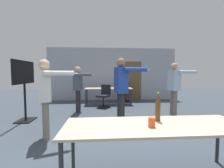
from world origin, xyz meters
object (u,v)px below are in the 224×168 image
object	(u,v)px
office_chair_side_rolled	(104,97)
drink_cup	(152,122)
tv_screen	(24,82)
beer_bottle	(158,108)
person_far_watching	(174,84)
office_chair_far_right	(125,92)
person_near_casual	(78,85)
person_right_polo	(46,91)
person_center_tall	(121,85)

from	to	relation	value
office_chair_side_rolled	drink_cup	xyz separation A→B (m)	(0.52, -4.49, 0.36)
tv_screen	beer_bottle	distance (m)	3.97
person_far_watching	office_chair_far_right	size ratio (longest dim) A/B	1.83
person_near_casual	person_right_polo	distance (m)	2.30
person_near_casual	tv_screen	bearing A→B (deg)	-49.42
person_far_watching	person_center_tall	xyz separation A→B (m)	(-1.87, -0.76, 0.03)
person_far_watching	office_chair_far_right	distance (m)	3.06
office_chair_side_rolled	beer_bottle	world-z (taller)	beer_bottle
person_right_polo	office_chair_far_right	distance (m)	4.94
person_far_watching	beer_bottle	size ratio (longest dim) A/B	4.40
person_near_casual	person_right_polo	world-z (taller)	person_right_polo
person_near_casual	person_right_polo	size ratio (longest dim) A/B	0.98
tv_screen	office_chair_far_right	distance (m)	4.62
tv_screen	person_center_tall	size ratio (longest dim) A/B	0.98
person_center_tall	office_chair_far_right	xyz separation A→B (m)	(0.64, 3.50, -0.64)
office_chair_far_right	beer_bottle	xyz separation A→B (m)	(-0.41, -5.55, 0.48)
person_center_tall	beer_bottle	xyz separation A→B (m)	(0.23, -2.06, -0.16)
person_right_polo	person_near_casual	bearing A→B (deg)	153.26
person_near_casual	office_chair_side_rolled	xyz separation A→B (m)	(0.95, 0.75, -0.56)
tv_screen	person_center_tall	distance (m)	2.85
tv_screen	drink_cup	distance (m)	4.01
person_right_polo	office_chair_side_rolled	bearing A→B (deg)	138.59
office_chair_far_right	beer_bottle	size ratio (longest dim) A/B	2.40
person_right_polo	person_far_watching	world-z (taller)	person_far_watching
beer_bottle	drink_cup	xyz separation A→B (m)	(-0.16, -0.22, -0.13)
person_near_casual	beer_bottle	size ratio (longest dim) A/B	4.17
office_chair_far_right	tv_screen	bearing A→B (deg)	47.89
person_center_tall	person_near_casual	bearing A→B (deg)	-147.12
office_chair_side_rolled	person_right_polo	bearing A→B (deg)	93.97
beer_bottle	tv_screen	bearing A→B (deg)	139.93
person_right_polo	person_center_tall	size ratio (longest dim) A/B	0.93
office_chair_far_right	office_chair_side_rolled	world-z (taller)	office_chair_far_right
person_far_watching	drink_cup	bearing A→B (deg)	-35.15
person_far_watching	office_chair_side_rolled	world-z (taller)	person_far_watching
beer_bottle	drink_cup	bearing A→B (deg)	-125.87
office_chair_far_right	person_center_tall	bearing A→B (deg)	86.45
person_right_polo	person_center_tall	bearing A→B (deg)	96.68
beer_bottle	office_chair_far_right	bearing A→B (deg)	85.78
person_near_casual	drink_cup	xyz separation A→B (m)	(1.46, -3.75, -0.19)
person_right_polo	beer_bottle	distance (m)	2.32
person_center_tall	drink_cup	bearing A→B (deg)	-8.66
person_center_tall	office_chair_side_rolled	bearing A→B (deg)	-179.23
person_near_casual	beer_bottle	distance (m)	3.88
tv_screen	person_far_watching	world-z (taller)	tv_screen
person_center_tall	person_right_polo	bearing A→B (deg)	-75.32
person_near_casual	beer_bottle	xyz separation A→B (m)	(1.62, -3.52, -0.07)
beer_bottle	person_far_watching	bearing A→B (deg)	59.79
office_chair_side_rolled	office_chair_far_right	bearing A→B (deg)	-103.36
person_near_casual	person_far_watching	xyz separation A→B (m)	(3.26, -0.71, 0.07)
drink_cup	person_right_polo	bearing A→B (deg)	140.70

